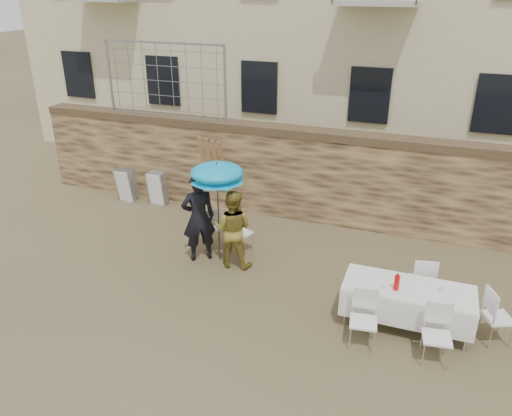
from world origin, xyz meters
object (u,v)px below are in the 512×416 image
(table_chair_back, at_px, (422,280))
(chair_stack_right, at_px, (160,187))
(woman_dress, at_px, (233,229))
(table_chair_front_right, at_px, (437,336))
(banquet_table, at_px, (409,289))
(table_chair_side, at_px, (498,316))
(umbrella, at_px, (217,176))
(soda_bottle, at_px, (397,283))
(couple_chair_left, at_px, (211,227))
(chair_stack_left, at_px, (130,182))
(couple_chair_right, at_px, (241,232))
(man_suit, at_px, (199,218))
(table_chair_front_left, at_px, (363,321))

(table_chair_back, bearing_deg, chair_stack_right, -29.42)
(woman_dress, distance_m, table_chair_front_right, 4.32)
(banquet_table, bearing_deg, table_chair_side, 4.09)
(woman_dress, height_order, umbrella, umbrella)
(soda_bottle, distance_m, table_chair_back, 1.11)
(couple_chair_left, distance_m, soda_bottle, 4.35)
(soda_bottle, bearing_deg, chair_stack_left, 155.49)
(woman_dress, distance_m, couple_chair_left, 0.99)
(woman_dress, xyz_separation_m, couple_chair_right, (-0.05, 0.55, -0.34))
(woman_dress, relative_size, table_chair_side, 1.71)
(couple_chair_right, xyz_separation_m, table_chair_front_right, (4.04, -2.17, 0.00))
(soda_bottle, height_order, chair_stack_right, soda_bottle)
(couple_chair_right, height_order, table_chair_side, same)
(man_suit, xyz_separation_m, table_chair_front_right, (4.74, -1.62, -0.46))
(man_suit, height_order, table_chair_back, man_suit)
(table_chair_front_right, relative_size, table_chair_back, 1.00)
(man_suit, height_order, table_chair_front_left, man_suit)
(umbrella, xyz_separation_m, soda_bottle, (3.64, -1.12, -0.97))
(couple_chair_right, bearing_deg, table_chair_back, -169.70)
(man_suit, distance_m, table_chair_back, 4.46)
(couple_chair_left, bearing_deg, man_suit, 57.49)
(table_chair_front_left, distance_m, table_chair_side, 2.17)
(table_chair_front_left, bearing_deg, banquet_table, 43.92)
(soda_bottle, xyz_separation_m, table_chair_back, (0.40, 0.95, -0.43))
(couple_chair_left, height_order, soda_bottle, soda_bottle)
(banquet_table, height_order, table_chair_side, table_chair_side)
(table_chair_front_left, distance_m, chair_stack_right, 7.04)
(couple_chair_left, height_order, chair_stack_right, couple_chair_left)
(umbrella, relative_size, table_chair_front_left, 2.08)
(couple_chair_left, relative_size, table_chair_front_right, 1.00)
(umbrella, relative_size, table_chair_back, 2.08)
(table_chair_front_right, bearing_deg, couple_chair_left, 147.66)
(couple_chair_right, height_order, chair_stack_right, couple_chair_right)
(soda_bottle, relative_size, chair_stack_right, 0.28)
(umbrella, bearing_deg, soda_bottle, -17.10)
(woman_dress, bearing_deg, table_chair_front_left, 146.29)
(soda_bottle, bearing_deg, table_chair_front_left, -123.69)
(table_chair_front_right, relative_size, chair_stack_right, 1.04)
(umbrella, height_order, table_chair_front_right, umbrella)
(table_chair_side, bearing_deg, table_chair_back, 36.27)
(banquet_table, distance_m, table_chair_front_left, 0.99)
(chair_stack_right, bearing_deg, table_chair_front_right, -29.03)
(umbrella, height_order, couple_chair_left, umbrella)
(couple_chair_right, xyz_separation_m, table_chair_back, (3.74, -0.62, 0.00))
(woman_dress, relative_size, soda_bottle, 6.31)
(man_suit, relative_size, banquet_table, 0.90)
(woman_dress, distance_m, chair_stack_right, 3.77)
(couple_chair_left, bearing_deg, umbrella, 99.12)
(soda_bottle, bearing_deg, couple_chair_right, 154.83)
(umbrella, height_order, table_chair_side, umbrella)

